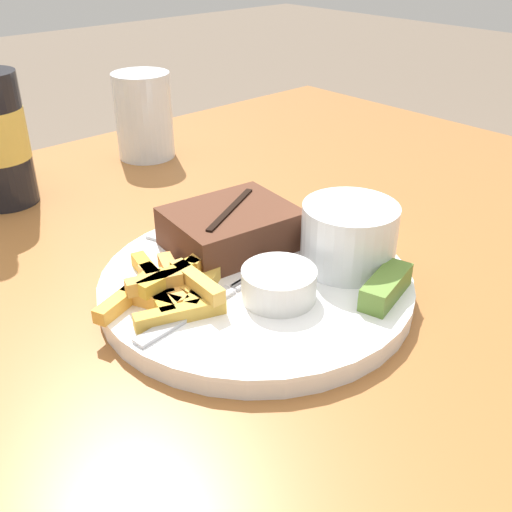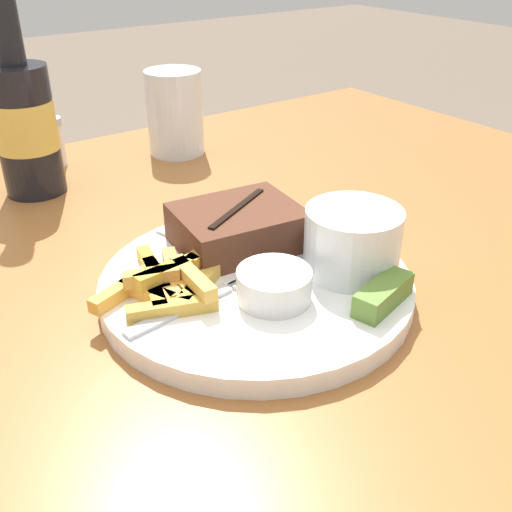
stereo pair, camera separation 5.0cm
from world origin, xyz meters
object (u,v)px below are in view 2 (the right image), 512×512
object	(u,v)px
drinking_glass	(175,113)
steak_portion	(238,227)
dinner_plate	(256,284)
fork_utensil	(191,305)
beer_bottle	(25,122)
pickle_spear	(383,295)
knife_utensil	(239,257)
dipping_sauce_cup	(274,284)
coleslaw_cup	(353,237)
salt_shaker	(53,142)

from	to	relation	value
drinking_glass	steak_portion	bearing A→B (deg)	-108.76
dinner_plate	fork_utensil	bearing A→B (deg)	-173.37
fork_utensil	beer_bottle	xyz separation A→B (m)	(-0.01, 0.35, 0.07)
pickle_spear	fork_utensil	xyz separation A→B (m)	(-0.13, 0.09, -0.01)
fork_utensil	drinking_glass	size ratio (longest dim) A/B	1.17
dinner_plate	knife_utensil	distance (m)	0.03
fork_utensil	dipping_sauce_cup	bearing A→B (deg)	-32.53
dipping_sauce_cup	fork_utensil	distance (m)	0.07
drinking_glass	beer_bottle	bearing A→B (deg)	-173.78
coleslaw_cup	steak_portion	bearing A→B (deg)	119.42
dinner_plate	salt_shaker	distance (m)	0.42
beer_bottle	pickle_spear	bearing A→B (deg)	-72.31
dipping_sauce_cup	knife_utensil	size ratio (longest dim) A/B	0.38
steak_portion	coleslaw_cup	distance (m)	0.11
knife_utensil	salt_shaker	distance (m)	0.39
steak_portion	dipping_sauce_cup	size ratio (longest dim) A/B	2.01
coleslaw_cup	fork_utensil	size ratio (longest dim) A/B	0.63
knife_utensil	beer_bottle	world-z (taller)	beer_bottle
dipping_sauce_cup	coleslaw_cup	bearing A→B (deg)	-1.29
dinner_plate	fork_utensil	size ratio (longest dim) A/B	2.04
knife_utensil	steak_portion	bearing A→B (deg)	-48.60
beer_bottle	salt_shaker	distance (m)	0.10
dinner_plate	salt_shaker	world-z (taller)	salt_shaker
dinner_plate	pickle_spear	size ratio (longest dim) A/B	4.12
pickle_spear	knife_utensil	xyz separation A→B (m)	(-0.05, 0.13, -0.01)
steak_portion	pickle_spear	xyz separation A→B (m)	(0.04, -0.15, -0.01)
pickle_spear	steak_portion	bearing A→B (deg)	103.42
knife_utensil	beer_bottle	xyz separation A→B (m)	(-0.09, 0.31, 0.07)
knife_utensil	pickle_spear	bearing A→B (deg)	-174.77
pickle_spear	fork_utensil	bearing A→B (deg)	145.22
dipping_sauce_cup	drinking_glass	bearing A→B (deg)	71.64
dinner_plate	coleslaw_cup	size ratio (longest dim) A/B	3.24
dipping_sauce_cup	salt_shaker	xyz separation A→B (m)	(-0.02, 0.45, 0.00)
beer_bottle	drinking_glass	distance (m)	0.21
steak_portion	dipping_sauce_cup	xyz separation A→B (m)	(-0.03, -0.10, -0.00)
steak_portion	beer_bottle	xyz separation A→B (m)	(-0.10, 0.28, 0.05)
steak_portion	pickle_spear	distance (m)	0.16
steak_portion	dipping_sauce_cup	bearing A→B (deg)	-107.03
beer_bottle	salt_shaker	world-z (taller)	beer_bottle
coleslaw_cup	beer_bottle	xyz separation A→B (m)	(-0.16, 0.38, 0.04)
steak_portion	coleslaw_cup	bearing A→B (deg)	-60.58
dinner_plate	dipping_sauce_cup	xyz separation A→B (m)	(-0.01, -0.04, 0.02)
steak_portion	coleslaw_cup	xyz separation A→B (m)	(0.05, -0.10, 0.01)
steak_portion	fork_utensil	size ratio (longest dim) A/B	0.92
dipping_sauce_cup	beer_bottle	size ratio (longest dim) A/B	0.26
pickle_spear	knife_utensil	world-z (taller)	pickle_spear
beer_bottle	knife_utensil	bearing A→B (deg)	-74.22
coleslaw_cup	pickle_spear	xyz separation A→B (m)	(-0.02, -0.06, -0.02)
steak_portion	beer_bottle	size ratio (longest dim) A/B	0.51
dinner_plate	pickle_spear	xyz separation A→B (m)	(0.06, -0.10, 0.02)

